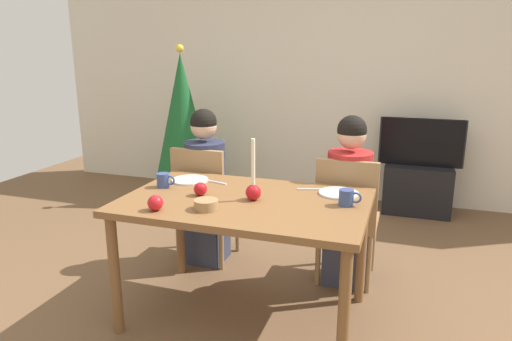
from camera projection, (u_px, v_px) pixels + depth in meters
ground_plane at (246, 315)px, 2.86m from camera, size 7.68×7.68×0.00m
back_wall at (328, 77)px, 4.91m from camera, size 6.40×0.10×2.60m
dining_table at (245, 213)px, 2.69m from camera, size 1.40×0.90×0.75m
chair_left at (204, 198)px, 3.45m from camera, size 0.40×0.40×0.90m
chair_right at (347, 213)px, 3.13m from camera, size 0.40×0.40×0.90m
person_left_child at (205, 189)px, 3.47m from camera, size 0.30×0.30×1.17m
person_right_child at (348, 204)px, 3.15m from camera, size 0.30×0.30×1.17m
tv_stand at (417, 189)px, 4.61m from camera, size 0.64×0.40×0.48m
tv at (421, 142)px, 4.49m from camera, size 0.79×0.05×0.46m
christmas_tree at (183, 122)px, 4.83m from camera, size 0.65×0.65×1.63m
candle_centerpiece at (253, 188)px, 2.64m from camera, size 0.09×0.09×0.36m
plate_left at (190, 180)px, 3.03m from camera, size 0.24×0.24×0.01m
plate_right at (339, 193)px, 2.76m from camera, size 0.24×0.24×0.01m
mug_left at (164, 180)px, 2.89m from camera, size 0.12×0.08×0.09m
mug_right at (347, 198)px, 2.55m from camera, size 0.13×0.08×0.09m
fork_left at (215, 182)px, 3.00m from camera, size 0.18×0.06×0.01m
fork_right at (312, 189)px, 2.84m from camera, size 0.18×0.06×0.01m
bowl_walnuts at (206, 205)px, 2.49m from camera, size 0.13×0.13×0.05m
apple_near_candle at (155, 203)px, 2.47m from camera, size 0.09×0.09×0.09m
apple_by_left_plate at (200, 189)px, 2.73m from camera, size 0.08×0.08×0.08m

